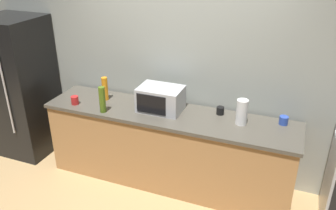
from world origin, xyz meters
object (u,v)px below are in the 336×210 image
(paper_towel_roll, at_px, (242,112))
(mug_red, at_px, (75,100))
(bottle_olive_oil, at_px, (102,100))
(bottle_dish_soap, at_px, (105,89))
(microwave, at_px, (161,99))
(refrigerator, at_px, (20,87))
(mug_blue, at_px, (284,120))
(mug_black, at_px, (220,111))

(paper_towel_roll, distance_m, mug_red, 1.89)
(paper_towel_roll, xyz_separation_m, bottle_olive_oil, (-1.47, -0.28, 0.01))
(bottle_dish_soap, bearing_deg, microwave, -1.71)
(refrigerator, bearing_deg, mug_red, -10.12)
(mug_blue, relative_size, mug_black, 1.08)
(microwave, xyz_separation_m, mug_red, (-0.98, -0.22, -0.09))
(mug_black, xyz_separation_m, mug_red, (-1.63, -0.36, 0.01))
(mug_black, bearing_deg, bottle_olive_oil, -161.20)
(paper_towel_roll, height_order, mug_black, paper_towel_roll)
(mug_blue, distance_m, mug_black, 0.66)
(bottle_olive_oil, bearing_deg, mug_red, 172.28)
(paper_towel_roll, distance_m, bottle_olive_oil, 1.50)
(refrigerator, xyz_separation_m, microwave, (1.94, 0.05, 0.13))
(microwave, xyz_separation_m, mug_blue, (1.31, 0.15, -0.09))
(paper_towel_roll, distance_m, mug_black, 0.30)
(microwave, height_order, mug_blue, microwave)
(microwave, distance_m, mug_blue, 1.32)
(bottle_dish_soap, distance_m, mug_black, 1.37)
(bottle_dish_soap, xyz_separation_m, mug_black, (1.36, 0.12, -0.10))
(bottle_olive_oil, bearing_deg, bottle_dish_soap, 115.72)
(paper_towel_roll, relative_size, mug_blue, 2.93)
(mug_black, height_order, mug_red, mug_red)
(refrigerator, height_order, mug_blue, refrigerator)
(paper_towel_roll, relative_size, mug_red, 2.81)
(refrigerator, distance_m, mug_red, 0.98)
(microwave, relative_size, paper_towel_roll, 1.78)
(bottle_olive_oil, distance_m, mug_blue, 1.93)
(refrigerator, relative_size, paper_towel_roll, 6.67)
(paper_towel_roll, bearing_deg, bottle_olive_oil, -169.33)
(mug_blue, bearing_deg, refrigerator, -176.46)
(refrigerator, distance_m, microwave, 1.95)
(mug_black, bearing_deg, paper_towel_roll, -28.71)
(paper_towel_roll, height_order, mug_blue, paper_towel_roll)
(bottle_dish_soap, bearing_deg, bottle_olive_oil, -64.28)
(refrigerator, distance_m, mug_blue, 3.26)
(microwave, distance_m, mug_black, 0.67)
(refrigerator, xyz_separation_m, paper_towel_roll, (2.84, 0.05, 0.13))
(paper_towel_roll, bearing_deg, mug_red, -173.27)
(bottle_dish_soap, relative_size, mug_blue, 3.04)
(refrigerator, relative_size, mug_black, 21.14)
(refrigerator, bearing_deg, bottle_olive_oil, -9.41)
(microwave, relative_size, bottle_olive_oil, 1.63)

